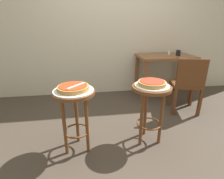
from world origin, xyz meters
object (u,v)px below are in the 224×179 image
pizza_foreground (73,88)px  condiment_shaker (169,53)px  stool_middle (151,101)px  cup_near_edge (178,53)px  dining_table (165,63)px  wooden_chair (187,83)px  stool_foreground (75,107)px  pizza_middle (152,83)px  serving_plate_middle (152,86)px  pizza_server_knife (76,86)px  serving_plate_foreground (73,90)px

pizza_foreground → condiment_shaker: size_ratio=4.26×
stool_middle → cup_near_edge: size_ratio=7.12×
dining_table → wooden_chair: 0.69m
stool_foreground → pizza_middle: bearing=1.7°
pizza_foreground → cup_near_edge: (1.73, 1.24, 0.10)m
stool_foreground → pizza_foreground: pizza_foreground is taller
pizza_foreground → serving_plate_middle: (0.81, 0.02, -0.03)m
pizza_foreground → stool_foreground: bearing=-176.4°
pizza_foreground → stool_middle: pizza_foreground is taller
pizza_server_knife → serving_plate_foreground: bearing=100.2°
dining_table → condiment_shaker: (0.09, 0.05, 0.18)m
pizza_server_knife → cup_near_edge: bearing=-9.5°
pizza_middle → wooden_chair: 1.03m
stool_foreground → stool_middle: (0.81, 0.02, 0.00)m
stool_foreground → pizza_server_knife: size_ratio=3.09×
serving_plate_foreground → serving_plate_middle: (0.81, 0.02, 0.00)m
stool_foreground → pizza_server_knife: (0.03, -0.02, 0.23)m
serving_plate_foreground → pizza_middle: pizza_middle is taller
serving_plate_foreground → condiment_shaker: condiment_shaker is taller
serving_plate_foreground → dining_table: bearing=40.3°
serving_plate_foreground → stool_middle: bearing=1.7°
stool_foreground → cup_near_edge: bearing=35.7°
wooden_chair → pizza_server_knife: 1.72m
cup_near_edge → wooden_chair: bearing=-102.2°
condiment_shaker → wooden_chair: 0.79m
pizza_middle → pizza_server_knife: pizza_server_knife is taller
condiment_shaker → wooden_chair: wooden_chair is taller
stool_foreground → serving_plate_foreground: (0.00, 0.00, 0.17)m
condiment_shaker → pizza_server_knife: condiment_shaker is taller
serving_plate_foreground → pizza_server_knife: (0.03, -0.02, 0.06)m
dining_table → pizza_foreground: bearing=-139.7°
dining_table → condiment_shaker: bearing=32.1°
stool_middle → pizza_server_knife: size_ratio=3.09×
dining_table → serving_plate_foreground: bearing=-139.7°
stool_middle → pizza_server_knife: 0.81m
dining_table → condiment_shaker: 0.20m
stool_foreground → stool_middle: size_ratio=1.00×
cup_near_edge → condiment_shaker: size_ratio=1.33×
serving_plate_foreground → pizza_foreground: size_ratio=1.28×
pizza_foreground → pizza_middle: 0.81m
serving_plate_foreground → serving_plate_middle: same height
stool_middle → condiment_shaker: bearing=58.7°
stool_middle → cup_near_edge: cup_near_edge is taller
cup_near_edge → condiment_shaker: (-0.12, 0.11, -0.01)m
stool_foreground → pizza_foreground: bearing=3.6°
pizza_foreground → wooden_chair: wooden_chair is taller
stool_middle → wooden_chair: 1.00m
pizza_foreground → pizza_server_knife: 0.04m
pizza_foreground → dining_table: size_ratio=0.32×
wooden_chair → pizza_server_knife: (-1.57, -0.65, 0.27)m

